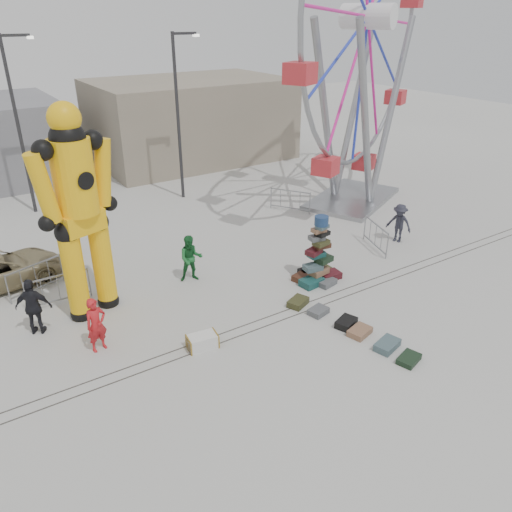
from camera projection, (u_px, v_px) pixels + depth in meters
ground at (279, 335)px, 15.09m from camera, size 90.00×90.00×0.00m
track_line_near at (268, 325)px, 15.54m from camera, size 40.00×0.04×0.01m
track_line_far at (261, 319)px, 15.84m from camera, size 40.00×0.04×0.01m
building_right at (190, 119)px, 32.48m from camera, size 12.00×8.00×5.00m
lamp_post_right at (179, 110)px, 24.43m from camera, size 1.41×0.25×8.00m
lamp_post_left at (19, 118)px, 22.52m from camera, size 1.41×0.25×8.00m
suitcase_tower at (318, 263)px, 17.90m from camera, size 1.74×1.55×2.49m
crash_test_dummy at (79, 207)px, 14.74m from camera, size 2.71×1.28×6.85m
ferris_wheel at (366, 44)px, 22.56m from camera, size 12.00×5.74×15.24m
steamer_trunk at (202, 341)px, 14.44m from camera, size 0.93×0.62×0.41m
row_case_0 at (298, 302)px, 16.57m from camera, size 0.85×0.73×0.23m
row_case_1 at (318, 311)px, 16.10m from camera, size 0.72×0.61×0.19m
row_case_2 at (346, 323)px, 15.46m from camera, size 0.83×0.70×0.23m
row_case_3 at (360, 332)px, 15.07m from camera, size 0.84×0.68×0.20m
row_case_4 at (387, 345)px, 14.44m from camera, size 0.92×0.69×0.22m
row_case_5 at (409, 359)px, 13.90m from camera, size 0.82×0.66×0.16m
barricade_dummy_b at (36, 278)px, 17.15m from camera, size 1.92×0.76×1.10m
barricade_dummy_c at (59, 290)px, 16.44m from camera, size 2.00×0.15×1.10m
barricade_wheel_front at (376, 236)px, 20.37m from camera, size 0.73×1.93×1.10m
barricade_wheel_back at (290, 201)px, 24.21m from camera, size 1.19×1.72×1.10m
pedestrian_red at (96, 325)px, 14.10m from camera, size 0.67×0.51×1.66m
pedestrian_green at (191, 258)px, 17.82m from camera, size 1.02×0.91×1.73m
pedestrian_black at (34, 307)px, 14.81m from camera, size 1.15×0.90×1.82m
pedestrian_grey at (399, 223)px, 20.90m from camera, size 0.96×1.22×1.66m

